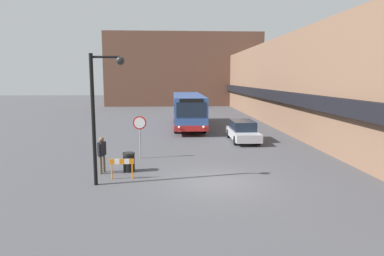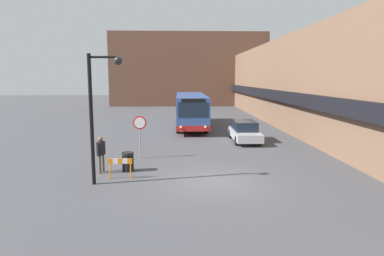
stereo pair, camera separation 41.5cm
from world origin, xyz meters
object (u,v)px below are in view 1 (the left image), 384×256
object	(u,v)px
city_bus	(188,109)
construction_barricade	(122,165)
trash_bin	(129,162)
parked_car_front	(243,131)
stop_sign	(140,128)
pedestrian	(102,152)
street_lamp	(100,104)

from	to	relation	value
city_bus	construction_barricade	world-z (taller)	city_bus
trash_bin	construction_barricade	size ratio (longest dim) A/B	0.86
parked_car_front	stop_sign	distance (m)	8.75
trash_bin	construction_barricade	xyz separation A→B (m)	(-0.15, -1.28, 0.19)
parked_car_front	construction_barricade	distance (m)	11.83
trash_bin	parked_car_front	bearing A→B (deg)	47.27
stop_sign	pedestrian	world-z (taller)	stop_sign
stop_sign	construction_barricade	world-z (taller)	stop_sign
street_lamp	trash_bin	distance (m)	3.80
parked_car_front	street_lamp	world-z (taller)	street_lamp
stop_sign	city_bus	bearing A→B (deg)	75.33
stop_sign	trash_bin	world-z (taller)	stop_sign
parked_car_front	construction_barricade	world-z (taller)	parked_car_front
stop_sign	pedestrian	size ratio (longest dim) A/B	1.38
pedestrian	construction_barricade	distance (m)	1.57
stop_sign	construction_barricade	size ratio (longest dim) A/B	2.23
street_lamp	trash_bin	bearing A→B (deg)	67.83
city_bus	stop_sign	distance (m)	13.14
stop_sign	trash_bin	bearing A→B (deg)	-96.22
parked_car_front	trash_bin	world-z (taller)	parked_car_front
city_bus	stop_sign	xyz separation A→B (m)	(-3.33, -12.71, 0.09)
stop_sign	construction_barricade	bearing A→B (deg)	-96.44
pedestrian	trash_bin	bearing A→B (deg)	-62.87
pedestrian	trash_bin	distance (m)	1.41
stop_sign	street_lamp	bearing A→B (deg)	-103.38
stop_sign	street_lamp	world-z (taller)	street_lamp
construction_barricade	city_bus	bearing A→B (deg)	77.27
parked_car_front	stop_sign	bearing A→B (deg)	-143.71
parked_car_front	stop_sign	size ratio (longest dim) A/B	1.96
stop_sign	pedestrian	distance (m)	3.45
stop_sign	street_lamp	distance (m)	5.30
trash_bin	city_bus	bearing A→B (deg)	76.80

